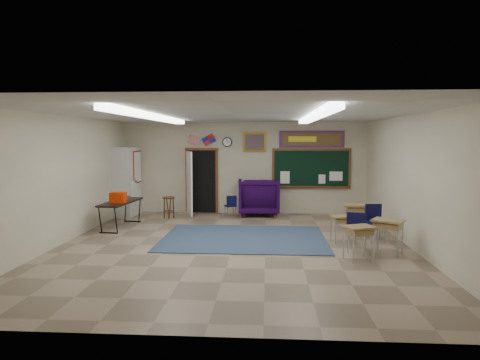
# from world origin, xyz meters

# --- Properties ---
(floor) EXTENTS (9.00, 9.00, 0.00)m
(floor) POSITION_xyz_m (0.00, 0.00, 0.00)
(floor) COLOR gray
(floor) RESTS_ON ground
(back_wall) EXTENTS (8.00, 0.04, 3.00)m
(back_wall) POSITION_xyz_m (0.00, 4.50, 1.50)
(back_wall) COLOR beige
(back_wall) RESTS_ON floor
(front_wall) EXTENTS (8.00, 0.04, 3.00)m
(front_wall) POSITION_xyz_m (0.00, -4.50, 1.50)
(front_wall) COLOR beige
(front_wall) RESTS_ON floor
(left_wall) EXTENTS (0.04, 9.00, 3.00)m
(left_wall) POSITION_xyz_m (-4.00, 0.00, 1.50)
(left_wall) COLOR beige
(left_wall) RESTS_ON floor
(right_wall) EXTENTS (0.04, 9.00, 3.00)m
(right_wall) POSITION_xyz_m (4.00, 0.00, 1.50)
(right_wall) COLOR beige
(right_wall) RESTS_ON floor
(ceiling) EXTENTS (8.00, 9.00, 0.04)m
(ceiling) POSITION_xyz_m (0.00, 0.00, 3.00)
(ceiling) COLOR beige
(ceiling) RESTS_ON back_wall
(area_rug) EXTENTS (4.00, 3.00, 0.02)m
(area_rug) POSITION_xyz_m (0.20, 0.80, 0.01)
(area_rug) COLOR #2D3B55
(area_rug) RESTS_ON floor
(fluorescent_strips) EXTENTS (3.86, 6.00, 0.10)m
(fluorescent_strips) POSITION_xyz_m (0.00, 0.00, 2.94)
(fluorescent_strips) COLOR white
(fluorescent_strips) RESTS_ON ceiling
(doorway) EXTENTS (1.10, 0.89, 2.16)m
(doorway) POSITION_xyz_m (-1.50, 4.35, 1.06)
(doorway) COLOR black
(doorway) RESTS_ON back_wall
(chalkboard) EXTENTS (2.55, 0.14, 1.30)m
(chalkboard) POSITION_xyz_m (2.20, 4.46, 1.46)
(chalkboard) COLOR brown
(chalkboard) RESTS_ON back_wall
(bulletin_board) EXTENTS (2.10, 0.05, 0.55)m
(bulletin_board) POSITION_xyz_m (2.20, 4.47, 2.45)
(bulletin_board) COLOR #A6100E
(bulletin_board) RESTS_ON back_wall
(framed_art_print) EXTENTS (0.75, 0.05, 0.65)m
(framed_art_print) POSITION_xyz_m (0.35, 4.47, 2.35)
(framed_art_print) COLOR olive
(framed_art_print) RESTS_ON back_wall
(wall_clock) EXTENTS (0.32, 0.05, 0.32)m
(wall_clock) POSITION_xyz_m (-0.55, 4.47, 2.35)
(wall_clock) COLOR black
(wall_clock) RESTS_ON back_wall
(wall_flags) EXTENTS (1.16, 0.06, 0.70)m
(wall_flags) POSITION_xyz_m (-1.40, 4.44, 2.48)
(wall_flags) COLOR red
(wall_flags) RESTS_ON back_wall
(storage_cabinet) EXTENTS (0.59, 1.25, 2.20)m
(storage_cabinet) POSITION_xyz_m (-3.71, 3.85, 1.10)
(storage_cabinet) COLOR beige
(storage_cabinet) RESTS_ON floor
(wingback_armchair) EXTENTS (1.35, 1.39, 1.19)m
(wingback_armchair) POSITION_xyz_m (0.48, 4.15, 0.59)
(wingback_armchair) COLOR black
(wingback_armchair) RESTS_ON floor
(student_chair_reading) EXTENTS (0.46, 0.46, 0.70)m
(student_chair_reading) POSITION_xyz_m (-0.38, 3.64, 0.35)
(student_chair_reading) COLOR black
(student_chair_reading) RESTS_ON floor
(student_chair_desk_a) EXTENTS (0.57, 0.57, 0.90)m
(student_chair_desk_a) POSITION_xyz_m (2.72, -0.31, 0.45)
(student_chair_desk_a) COLOR black
(student_chair_desk_a) RESTS_ON floor
(student_chair_desk_b) EXTENTS (0.50, 0.50, 0.89)m
(student_chair_desk_b) POSITION_xyz_m (3.35, 0.64, 0.44)
(student_chair_desk_b) COLOR black
(student_chair_desk_b) RESTS_ON floor
(student_desk_front_left) EXTENTS (0.60, 0.49, 0.64)m
(student_desk_front_left) POSITION_xyz_m (2.56, 0.54, 0.36)
(student_desk_front_left) COLOR olive
(student_desk_front_left) RESTS_ON floor
(student_desk_front_right) EXTENTS (0.74, 0.61, 0.81)m
(student_desk_front_right) POSITION_xyz_m (3.06, 1.29, 0.45)
(student_desk_front_right) COLOR olive
(student_desk_front_right) RESTS_ON floor
(student_desk_back_left) EXTENTS (0.70, 0.63, 0.70)m
(student_desk_back_left) POSITION_xyz_m (2.63, -0.94, 0.39)
(student_desk_back_left) COLOR olive
(student_desk_back_left) RESTS_ON floor
(student_desk_back_right) EXTENTS (0.78, 0.72, 0.75)m
(student_desk_back_right) POSITION_xyz_m (3.33, -0.47, 0.42)
(student_desk_back_right) COLOR olive
(student_desk_back_right) RESTS_ON floor
(folding_table) EXTENTS (0.75, 1.82, 1.01)m
(folding_table) POSITION_xyz_m (-3.27, 1.91, 0.40)
(folding_table) COLOR black
(folding_table) RESTS_ON floor
(wooden_stool) EXTENTS (0.38, 0.38, 0.67)m
(wooden_stool) POSITION_xyz_m (-2.26, 3.36, 0.35)
(wooden_stool) COLOR #543219
(wooden_stool) RESTS_ON floor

